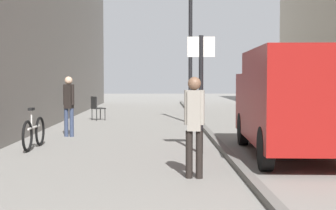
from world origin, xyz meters
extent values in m
plane|color=gray|center=(0.00, 12.00, 0.00)|extent=(80.00, 80.00, 0.00)
cube|color=#615F5B|center=(1.58, 12.00, 0.06)|extent=(0.16, 40.00, 0.12)
cylinder|color=black|center=(0.62, 6.20, 0.40)|extent=(0.12, 0.12, 0.79)
cylinder|color=black|center=(0.79, 6.18, 0.40)|extent=(0.12, 0.12, 0.79)
cube|color=gray|center=(0.71, 6.19, 1.13)|extent=(0.25, 0.22, 0.68)
cylinder|color=gray|center=(0.59, 6.21, 1.18)|extent=(0.09, 0.09, 0.57)
cylinder|color=gray|center=(0.83, 6.17, 1.18)|extent=(0.09, 0.09, 0.57)
sphere|color=brown|center=(0.71, 6.19, 1.58)|extent=(0.22, 0.22, 0.22)
cylinder|color=#2D3851|center=(-2.36, 12.24, 0.40)|extent=(0.12, 0.12, 0.80)
cylinder|color=#2D3851|center=(-2.52, 12.29, 0.40)|extent=(0.12, 0.12, 0.80)
cube|color=black|center=(-2.44, 12.26, 1.15)|extent=(0.27, 0.25, 0.68)
cylinder|color=black|center=(-2.33, 12.22, 1.20)|extent=(0.10, 0.10, 0.58)
cylinder|color=black|center=(-2.56, 12.30, 1.20)|extent=(0.10, 0.10, 0.58)
sphere|color=tan|center=(-2.44, 12.26, 1.60)|extent=(0.22, 0.22, 0.22)
cube|color=maroon|center=(3.00, 7.94, 1.29)|extent=(2.20, 3.80, 1.91)
cube|color=maroon|center=(3.13, 10.51, 1.06)|extent=(2.08, 1.54, 1.43)
cube|color=black|center=(3.15, 11.01, 1.37)|extent=(1.69, 0.13, 0.63)
cylinder|color=black|center=(2.22, 10.41, 0.40)|extent=(0.26, 0.81, 0.80)
cylinder|color=black|center=(4.02, 10.32, 0.40)|extent=(0.26, 0.81, 0.80)
cylinder|color=black|center=(2.03, 6.84, 0.40)|extent=(0.26, 0.81, 0.80)
cylinder|color=black|center=(1.04, 8.97, 1.30)|extent=(0.10, 0.10, 2.60)
cube|color=white|center=(1.04, 8.97, 2.35)|extent=(0.60, 0.06, 0.44)
cylinder|color=black|center=(1.27, 16.51, 2.25)|extent=(0.14, 0.14, 4.50)
torus|color=black|center=(-2.81, 10.30, 0.36)|extent=(0.08, 0.72, 0.72)
torus|color=black|center=(-2.84, 9.25, 0.36)|extent=(0.08, 0.72, 0.72)
cylinder|color=silver|center=(-2.83, 9.78, 0.51)|extent=(0.08, 0.95, 0.05)
cylinder|color=silver|center=(-2.83, 9.59, 0.73)|extent=(0.04, 0.04, 0.40)
cube|color=black|center=(-2.83, 9.59, 0.95)|extent=(0.11, 0.24, 0.06)
cylinder|color=black|center=(-2.24, 18.16, 0.23)|extent=(0.04, 0.04, 0.45)
cylinder|color=black|center=(-2.02, 17.86, 0.23)|extent=(0.04, 0.04, 0.45)
cylinder|color=black|center=(-2.54, 17.94, 0.23)|extent=(0.04, 0.04, 0.45)
cylinder|color=black|center=(-2.32, 17.64, 0.23)|extent=(0.04, 0.04, 0.45)
cube|color=black|center=(-2.28, 17.90, 0.47)|extent=(0.61, 0.61, 0.04)
cube|color=black|center=(-2.44, 17.79, 0.71)|extent=(0.29, 0.38, 0.45)
camera|label=1|loc=(0.13, -2.20, 1.67)|focal=54.49mm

